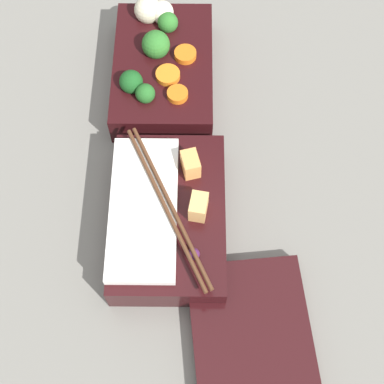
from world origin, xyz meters
TOP-DOWN VIEW (x-y plane):
  - ground_plane at (0.00, 0.00)m, footprint 3.00×3.00m
  - bento_tray_vegetable at (-0.12, 0.01)m, footprint 0.21×0.14m
  - bento_tray_rice at (0.11, 0.02)m, footprint 0.21×0.14m
  - bento_lid at (0.27, 0.12)m, footprint 0.22×0.16m

SIDE VIEW (x-z plane):
  - ground_plane at x=0.00m, z-range 0.00..0.00m
  - bento_lid at x=0.27m, z-range 0.00..0.02m
  - bento_tray_rice at x=0.11m, z-range -0.01..0.07m
  - bento_tray_vegetable at x=-0.12m, z-range -0.01..0.07m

